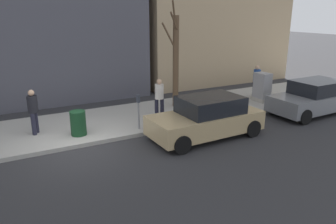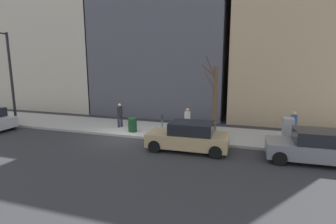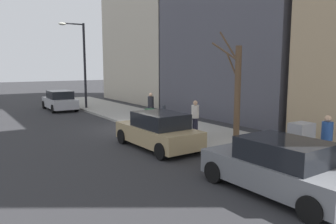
% 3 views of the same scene
% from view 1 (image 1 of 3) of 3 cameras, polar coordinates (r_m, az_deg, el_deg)
% --- Properties ---
extents(ground_plane, '(120.00, 120.00, 0.00)m').
position_cam_1_polar(ground_plane, '(11.65, -15.01, -6.09)').
color(ground_plane, '#2B2B2D').
extents(sidewalk, '(4.00, 36.00, 0.15)m').
position_cam_1_polar(sidewalk, '(13.46, -17.07, -2.75)').
color(sidewalk, '#9E9B93').
rests_on(sidewalk, ground).
extents(parked_car_grey, '(2.01, 4.24, 1.52)m').
position_cam_1_polar(parked_car_grey, '(16.23, 24.09, 2.29)').
color(parked_car_grey, slate).
rests_on(parked_car_grey, ground).
extents(parked_car_tan, '(2.02, 4.25, 1.52)m').
position_cam_1_polar(parked_car_tan, '(12.09, 6.76, -1.02)').
color(parked_car_tan, tan).
rests_on(parked_car_tan, ground).
extents(parking_meter, '(0.14, 0.10, 1.35)m').
position_cam_1_polar(parking_meter, '(12.40, -5.17, 0.67)').
color(parking_meter, slate).
rests_on(parking_meter, sidewalk).
extents(utility_box, '(0.83, 0.61, 1.43)m').
position_cam_1_polar(utility_box, '(17.00, 16.08, 4.13)').
color(utility_box, '#A8A399').
rests_on(utility_box, sidewalk).
extents(bare_tree, '(1.08, 0.93, 4.80)m').
position_cam_1_polar(bare_tree, '(15.20, 1.31, 9.14)').
color(bare_tree, brown).
rests_on(bare_tree, sidewalk).
extents(trash_bin, '(0.56, 0.56, 0.90)m').
position_cam_1_polar(trash_bin, '(12.30, -15.37, -1.88)').
color(trash_bin, '#14381E').
rests_on(trash_bin, sidewalk).
extents(pedestrian_near_meter, '(0.40, 0.36, 1.66)m').
position_cam_1_polar(pedestrian_near_meter, '(17.81, 15.18, 5.55)').
color(pedestrian_near_meter, '#1E1E2D').
rests_on(pedestrian_near_meter, sidewalk).
extents(pedestrian_midblock, '(0.36, 0.39, 1.66)m').
position_cam_1_polar(pedestrian_midblock, '(13.71, -1.53, 2.80)').
color(pedestrian_midblock, '#1E1E2D').
rests_on(pedestrian_midblock, sidewalk).
extents(pedestrian_far_corner, '(0.37, 0.36, 1.66)m').
position_cam_1_polar(pedestrian_far_corner, '(12.80, -22.43, 0.44)').
color(pedestrian_far_corner, '#1E1E2D').
rests_on(pedestrian_far_corner, sidewalk).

